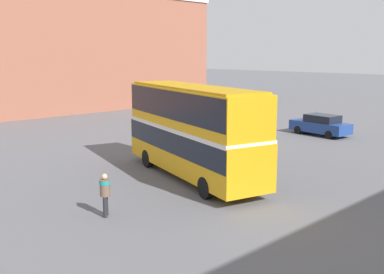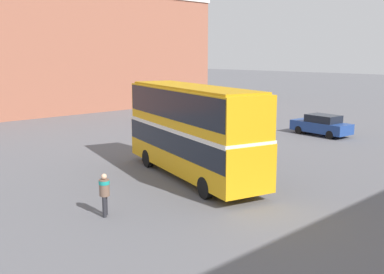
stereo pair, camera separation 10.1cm
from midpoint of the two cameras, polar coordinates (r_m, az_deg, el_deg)
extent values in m
plane|color=#5B5B60|center=(23.92, 0.28, -4.39)|extent=(240.00, 240.00, 0.00)
cube|color=#935642|center=(51.78, -17.77, 10.11)|extent=(10.35, 38.66, 12.48)
cube|color=gold|center=(22.47, 0.13, -1.56)|extent=(10.45, 4.95, 2.09)
cube|color=gold|center=(22.14, 0.13, 3.64)|extent=(10.28, 4.84, 2.01)
cube|color=black|center=(22.38, 0.13, -0.37)|extent=(10.36, 4.96, 1.03)
cube|color=black|center=(22.11, 0.13, 4.27)|extent=(10.14, 4.83, 1.37)
cube|color=silver|center=(22.27, 0.13, 1.15)|extent=(10.36, 4.95, 0.20)
cube|color=#BE8611|center=(22.03, 0.13, 6.37)|extent=(9.80, 4.56, 0.10)
cylinder|color=black|center=(20.62, 7.23, -5.53)|extent=(1.01, 0.53, 0.96)
cylinder|color=black|center=(19.45, 1.86, -6.44)|extent=(1.01, 0.53, 0.96)
cylinder|color=black|center=(25.82, -0.95, -2.18)|extent=(1.01, 0.53, 0.96)
cylinder|color=black|center=(24.89, -5.50, -2.71)|extent=(1.01, 0.53, 0.96)
cylinder|color=#232328|center=(17.61, -10.90, -8.73)|extent=(0.15, 0.15, 0.82)
cylinder|color=#232328|center=(17.84, -10.75, -8.46)|extent=(0.15, 0.15, 0.82)
cylinder|color=brown|center=(17.50, -10.91, -6.33)|extent=(0.55, 0.55, 0.65)
cylinder|color=teal|center=(17.44, -10.93, -5.68)|extent=(0.59, 0.59, 0.14)
sphere|color=#D8A884|center=(17.38, -10.96, -4.95)|extent=(0.22, 0.22, 0.22)
cube|color=navy|center=(35.80, 16.13, 1.25)|extent=(4.69, 2.21, 0.77)
cube|color=black|center=(35.60, 16.42, 2.27)|extent=(2.49, 1.84, 0.56)
cylinder|color=black|center=(36.02, 13.50, 0.88)|extent=(0.64, 0.27, 0.62)
cylinder|color=black|center=(37.34, 15.09, 1.14)|extent=(0.64, 0.27, 0.62)
cylinder|color=black|center=(34.39, 17.20, 0.25)|extent=(0.64, 0.27, 0.62)
cylinder|color=black|center=(35.76, 18.71, 0.54)|extent=(0.64, 0.27, 0.62)
cube|color=silver|center=(41.49, 0.40, 2.84)|extent=(4.61, 1.89, 0.70)
cube|color=black|center=(41.55, 0.24, 3.68)|extent=(2.42, 1.65, 0.48)
cylinder|color=black|center=(41.02, 2.53, 2.32)|extent=(0.64, 0.24, 0.64)
cylinder|color=black|center=(39.97, 0.91, 2.11)|extent=(0.64, 0.24, 0.64)
cylinder|color=black|center=(43.09, -0.06, 2.72)|extent=(0.64, 0.24, 0.64)
cylinder|color=black|center=(42.09, -1.67, 2.53)|extent=(0.64, 0.24, 0.64)
camera|label=1|loc=(0.05, -89.87, 0.02)|focal=42.00mm
camera|label=2|loc=(0.05, 90.13, -0.02)|focal=42.00mm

